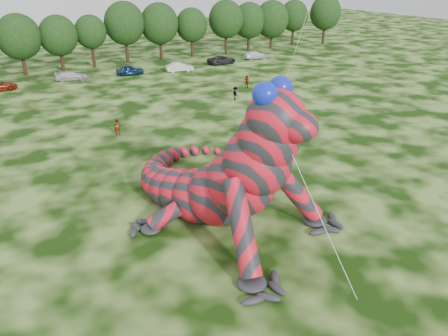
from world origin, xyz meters
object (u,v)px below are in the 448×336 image
car_3 (71,76)px  car_4 (130,70)px  tree_14 (249,26)px  spectator_3 (247,82)px  inflatable_gecko (202,148)px  tree_10 (125,32)px  car_7 (255,55)px  tree_9 (92,41)px  tree_7 (20,45)px  tree_16 (293,22)px  tree_17 (325,20)px  spectator_5 (251,131)px  car_6 (222,60)px  tree_8 (59,43)px  tree_15 (272,25)px  tree_12 (192,32)px  spectator_0 (117,127)px  tree_13 (226,27)px  car_5 (180,67)px  spectator_2 (235,93)px

car_3 → car_4: bearing=-85.2°
tree_14 → spectator_3: 31.48m
inflatable_gecko → car_4: 46.18m
tree_10 → tree_14: size_ratio=1.12×
tree_14 → car_7: size_ratio=2.02×
tree_9 → car_3: tree_9 is taller
tree_14 → tree_7: bearing=-177.5°
tree_16 → tree_17: bearing=-22.6°
tree_10 → spectator_3: bearing=-71.0°
car_4 → spectator_3: spectator_3 is taller
car_3 → spectator_5: spectator_5 is taller
car_6 → car_7: 8.01m
tree_8 → tree_16: tree_16 is taller
tree_15 → tree_17: (13.47, -1.11, 0.33)m
tree_12 → car_7: tree_12 is taller
tree_17 → spectator_0: 66.96m
inflatable_gecko → tree_17: inflatable_gecko is taller
tree_8 → tree_13: 31.36m
tree_13 → car_7: bearing=-72.5°
tree_7 → car_5: bearing=-23.5°
tree_7 → car_3: size_ratio=2.01×
tree_16 → tree_7: bearing=-177.4°
tree_13 → tree_8: bearing=-179.7°
car_7 → tree_17: bearing=-69.4°
tree_14 → tree_16: tree_14 is taller
car_3 → tree_12: bearing=-61.3°
inflatable_gecko → car_5: bearing=43.0°
tree_14 → tree_15: bearing=-10.7°
tree_15 → spectator_0: 56.43m
tree_9 → car_5: tree_9 is taller
tree_7 → car_3: 9.90m
tree_8 → car_3: 8.21m
spectator_0 → tree_15: bearing=-128.7°
tree_13 → spectator_5: size_ratio=5.91×
tree_13 → tree_17: bearing=-1.1°
car_6 → tree_16: bearing=-72.7°
spectator_5 → spectator_3: (10.73, 17.42, 0.00)m
tree_9 → car_4: size_ratio=1.99×
car_4 → tree_17: bearing=-71.7°
car_4 → spectator_3: size_ratio=2.54×
tree_10 → spectator_5: tree_10 is taller
tree_15 → tree_17: tree_17 is taller
car_6 → spectator_2: (-9.86, -20.88, 0.13)m
tree_17 → spectator_2: size_ratio=5.98×
inflatable_gecko → car_7: (35.01, 46.02, -4.57)m
tree_15 → car_5: (-26.07, -10.75, -4.09)m
tree_12 → spectator_2: bearing=-105.8°
tree_12 → car_3: (-24.50, -8.03, -3.80)m
tree_13 → car_4: bearing=-159.8°
tree_10 → tree_17: size_ratio=1.02×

